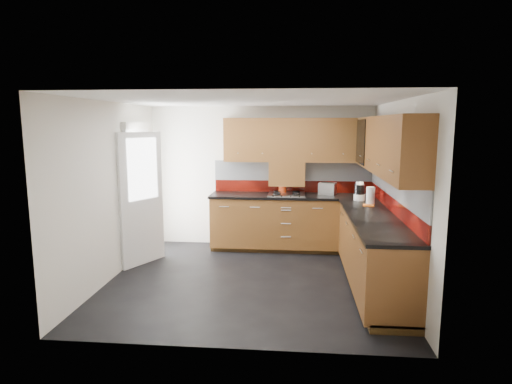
# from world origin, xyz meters

# --- Properties ---
(room) EXTENTS (4.00, 3.80, 2.64)m
(room) POSITION_xyz_m (0.00, 0.00, 1.50)
(room) COLOR black
(base_cabinets) EXTENTS (2.70, 3.20, 0.95)m
(base_cabinets) POSITION_xyz_m (1.07, 0.72, 0.44)
(base_cabinets) COLOR brown
(base_cabinets) RESTS_ON room
(countertop) EXTENTS (2.72, 3.22, 0.04)m
(countertop) POSITION_xyz_m (1.05, 0.70, 0.92)
(countertop) COLOR black
(countertop) RESTS_ON base_cabinets
(backsplash) EXTENTS (2.70, 3.20, 0.54)m
(backsplash) POSITION_xyz_m (1.28, 0.93, 1.21)
(backsplash) COLOR maroon
(backsplash) RESTS_ON countertop
(upper_cabinets) EXTENTS (2.50, 3.20, 0.72)m
(upper_cabinets) POSITION_xyz_m (1.23, 0.78, 1.84)
(upper_cabinets) COLOR brown
(upper_cabinets) RESTS_ON room
(extractor_hood) EXTENTS (0.60, 0.33, 0.40)m
(extractor_hood) POSITION_xyz_m (0.45, 1.64, 1.28)
(extractor_hood) COLOR brown
(extractor_hood) RESTS_ON room
(glass_cabinet) EXTENTS (0.32, 0.80, 0.66)m
(glass_cabinet) POSITION_xyz_m (1.71, 1.07, 1.87)
(glass_cabinet) COLOR black
(glass_cabinet) RESTS_ON room
(back_door) EXTENTS (0.42, 1.19, 2.04)m
(back_door) POSITION_xyz_m (-1.78, 0.75, 1.03)
(back_door) COLOR white
(back_door) RESTS_ON room
(gas_hob) EXTENTS (0.61, 0.53, 0.05)m
(gas_hob) POSITION_xyz_m (0.45, 1.47, 0.96)
(gas_hob) COLOR silver
(gas_hob) RESTS_ON countertop
(utensil_pot) EXTENTS (0.13, 0.13, 0.46)m
(utensil_pot) POSITION_xyz_m (0.38, 1.63, 1.04)
(utensil_pot) COLOR red
(utensil_pot) RESTS_ON countertop
(toaster) EXTENTS (0.32, 0.25, 0.20)m
(toaster) POSITION_xyz_m (1.13, 1.62, 1.04)
(toaster) COLOR silver
(toaster) RESTS_ON countertop
(food_processor) EXTENTS (0.17, 0.17, 0.29)m
(food_processor) POSITION_xyz_m (1.58, 1.08, 1.07)
(food_processor) COLOR white
(food_processor) RESTS_ON countertop
(paper_towel) EXTENTS (0.13, 0.13, 0.26)m
(paper_towel) POSITION_xyz_m (1.68, 0.73, 1.07)
(paper_towel) COLOR white
(paper_towel) RESTS_ON countertop
(orange_cloth) EXTENTS (0.18, 0.16, 0.02)m
(orange_cloth) POSITION_xyz_m (1.64, 0.62, 0.95)
(orange_cloth) COLOR orange
(orange_cloth) RESTS_ON countertop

